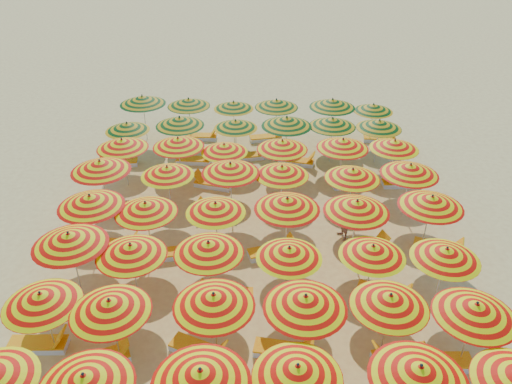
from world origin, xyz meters
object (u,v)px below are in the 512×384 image
at_px(umbrella_32, 224,148).
at_px(lounger_25, 202,137).
at_px(umbrella_3, 298,371).
at_px(lounger_7, 400,356).
at_px(umbrella_25, 167,171).
at_px(umbrella_4, 420,373).
at_px(umbrella_44, 234,105).
at_px(umbrella_22, 357,206).
at_px(lounger_5, 199,350).
at_px(umbrella_41, 379,124).
at_px(umbrella_13, 131,250).
at_px(umbrella_46, 332,103).
at_px(umbrella_29, 410,169).
at_px(umbrella_34, 343,144).
at_px(umbrella_43, 189,102).
at_px(umbrella_31, 178,142).
at_px(lounger_19, 350,184).
at_px(lounger_22, 195,160).
at_px(umbrella_38, 236,124).
at_px(lounger_10, 384,294).
at_px(umbrella_19, 146,208).
at_px(lounger_14, 366,249).
at_px(lounger_13, 272,251).
at_px(umbrella_6, 41,299).
at_px(umbrella_42, 142,100).
at_px(umbrella_8, 214,300).
at_px(lounger_20, 400,183).
at_px(lounger_4, 101,359).
at_px(umbrella_36, 127,127).
at_px(umbrella_17, 446,254).
at_px(umbrella_37, 180,121).
at_px(umbrella_15, 289,253).
at_px(lounger_23, 246,156).
at_px(lounger_27, 380,139).
at_px(umbrella_18, 90,201).
at_px(umbrella_14, 209,248).
at_px(umbrella_33, 282,145).
at_px(lounger_24, 297,161).
at_px(umbrella_26, 230,168).
at_px(lounger_11, 116,245).
at_px(umbrella_9, 305,302).
at_px(umbrella_16, 373,251).
at_px(umbrella_35, 394,145).
at_px(lounger_16, 95,212).
at_px(umbrella_11, 476,310).
at_px(umbrella_45, 276,104).
at_px(lounger_3, 40,344).
at_px(beachgoer_b, 344,224).
at_px(lounger_15, 438,248).
at_px(lounger_8, 440,362).
at_px(lounger_17, 217,212).
at_px(umbrella_10, 390,301).
at_px(umbrella_28, 353,174).
at_px(lounger_12, 164,254).

height_order(umbrella_32, lounger_25, umbrella_32).
bearing_deg(umbrella_3, lounger_7, 33.33).
bearing_deg(lounger_7, umbrella_25, -56.74).
relative_size(umbrella_4, umbrella_44, 0.89).
xyz_separation_m(umbrella_22, lounger_5, (-5.16, -4.67, -2.03)).
xyz_separation_m(umbrella_32, umbrella_41, (7.30, 2.39, 0.11)).
xyz_separation_m(umbrella_13, umbrella_46, (7.77, 12.17, 0.13)).
relative_size(umbrella_29, umbrella_34, 0.94).
relative_size(umbrella_3, umbrella_43, 0.87).
distance_m(umbrella_31, lounger_25, 5.28).
height_order(umbrella_34, lounger_19, umbrella_34).
bearing_deg(lounger_5, umbrella_34, 85.53).
bearing_deg(umbrella_29, lounger_22, 153.60).
bearing_deg(lounger_19, umbrella_4, 78.35).
distance_m(umbrella_25, umbrella_38, 5.40).
height_order(umbrella_34, lounger_10, umbrella_34).
bearing_deg(umbrella_19, lounger_14, 1.31).
bearing_deg(umbrella_29, lounger_13, -153.92).
bearing_deg(umbrella_6, umbrella_42, 90.56).
bearing_deg(umbrella_8, lounger_20, 51.76).
xyz_separation_m(umbrella_31, lounger_4, (-0.94, -10.23, -1.98)).
xyz_separation_m(umbrella_36, umbrella_38, (5.19, 0.33, 0.00)).
bearing_deg(umbrella_17, umbrella_37, 134.31).
bearing_deg(umbrella_36, umbrella_15, -52.81).
xyz_separation_m(umbrella_13, lounger_23, (3.34, 10.15, -1.94)).
bearing_deg(lounger_27, umbrella_17, -87.69).
relative_size(umbrella_41, umbrella_42, 0.89).
bearing_deg(umbrella_18, umbrella_46, 44.20).
height_order(umbrella_32, lounger_19, umbrella_32).
relative_size(umbrella_14, umbrella_33, 0.83).
relative_size(umbrella_29, lounger_24, 1.36).
relative_size(umbrella_26, lounger_11, 1.61).
distance_m(umbrella_14, umbrella_25, 5.52).
distance_m(umbrella_9, lounger_5, 3.61).
height_order(umbrella_9, umbrella_26, umbrella_26).
height_order(umbrella_16, umbrella_35, umbrella_35).
bearing_deg(lounger_19, lounger_14, 78.87).
height_order(lounger_14, lounger_25, same).
distance_m(lounger_10, lounger_16, 12.08).
bearing_deg(umbrella_11, umbrella_13, 165.58).
bearing_deg(lounger_7, umbrella_45, -90.05).
distance_m(lounger_3, beachgoer_b, 11.24).
height_order(umbrella_34, beachgoer_b, umbrella_34).
bearing_deg(umbrella_6, umbrella_15, 17.51).
distance_m(umbrella_34, lounger_15, 6.07).
bearing_deg(lounger_27, lounger_15, -83.09).
height_order(lounger_8, lounger_17, same).
distance_m(umbrella_10, umbrella_28, 7.12).
bearing_deg(umbrella_37, lounger_25, 75.48).
xyz_separation_m(lounger_12, lounger_19, (7.67, 5.24, 0.00)).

